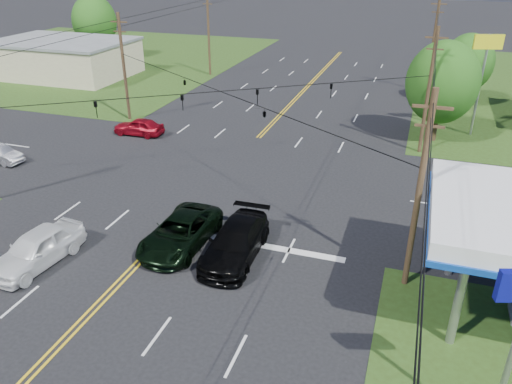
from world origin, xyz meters
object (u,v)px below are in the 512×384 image
(pole_left_far, at_px, (209,32))
(pickup_dkgreen, at_px, (180,232))
(pickup_white, at_px, (37,248))
(tree_right_a, at_px, (443,83))
(suv_black, at_px, (236,242))
(pole_nw, at_px, (124,66))
(tree_far_l, at_px, (94,21))
(pole_right_far, at_px, (433,44))
(pole_ne, at_px, (429,90))
(pole_se, at_px, (419,191))
(retail_nw, at_px, (64,59))
(tree_right_b, at_px, (468,63))

(pole_left_far, relative_size, pickup_dkgreen, 1.68)
(pole_left_far, xyz_separation_m, pickup_white, (8.26, -41.18, -4.27))
(tree_right_a, bearing_deg, suv_black, -113.90)
(pole_nw, distance_m, tree_far_l, 29.83)
(pole_nw, xyz_separation_m, pickup_dkgreen, (14.34, -18.35, -4.09))
(pole_right_far, bearing_deg, pole_left_far, 180.00)
(pole_right_far, bearing_deg, pickup_white, -113.30)
(pole_right_far, height_order, tree_far_l, pole_right_far)
(pole_nw, bearing_deg, suv_black, -46.43)
(pole_ne, height_order, pickup_dkgreen, pole_ne)
(pole_se, height_order, pickup_white, pole_se)
(retail_nw, xyz_separation_m, pole_nw, (17.00, -13.00, 2.92))
(tree_right_b, bearing_deg, suv_black, -109.74)
(retail_nw, distance_m, pole_nw, 21.60)
(pole_se, distance_m, pickup_white, 18.67)
(pole_ne, bearing_deg, suv_black, -114.75)
(pole_nw, bearing_deg, pickup_dkgreen, -51.99)
(pole_right_far, xyz_separation_m, tree_right_b, (3.50, -4.00, -0.95))
(pole_right_far, bearing_deg, pickup_dkgreen, -107.34)
(pole_ne, height_order, suv_black, pole_ne)
(pole_se, distance_m, pickup_dkgreen, 12.36)
(tree_right_a, relative_size, tree_right_b, 1.15)
(retail_nw, bearing_deg, pickup_dkgreen, -45.01)
(tree_far_l, bearing_deg, pole_left_far, -11.89)
(pole_se, distance_m, pole_ne, 18.00)
(pole_left_far, distance_m, suv_black, 41.53)
(tree_right_b, xyz_separation_m, pickup_white, (-21.24, -37.18, -3.32))
(pickup_dkgreen, height_order, suv_black, suv_black)
(pole_left_far, xyz_separation_m, tree_right_a, (27.00, -16.00, -0.30))
(pole_left_far, distance_m, pole_right_far, 26.00)
(pole_nw, distance_m, pickup_dkgreen, 23.64)
(pole_se, bearing_deg, retail_nw, 144.21)
(pole_se, bearing_deg, pole_ne, 90.00)
(pole_nw, distance_m, tree_right_a, 27.17)
(pole_left_far, bearing_deg, tree_far_l, 168.11)
(pole_se, relative_size, pickup_dkgreen, 1.60)
(retail_nw, relative_size, tree_far_l, 1.83)
(retail_nw, relative_size, pickup_dkgreen, 2.70)
(pole_left_far, bearing_deg, retail_nw, -160.56)
(retail_nw, height_order, pole_left_far, pole_left_far)
(pickup_dkgreen, xyz_separation_m, pickup_white, (-6.08, -3.84, 0.07))
(pole_ne, bearing_deg, tree_far_l, 152.93)
(pole_se, height_order, pole_ne, same)
(pickup_dkgreen, bearing_deg, pickup_white, -145.96)
(pole_nw, relative_size, pole_ne, 1.00)
(suv_black, bearing_deg, tree_right_b, 68.82)
(pole_se, relative_size, tree_right_b, 1.34)
(pole_ne, bearing_deg, pole_nw, 180.00)
(tree_right_b, distance_m, tree_far_l, 49.17)
(tree_right_a, bearing_deg, pole_right_far, 93.58)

